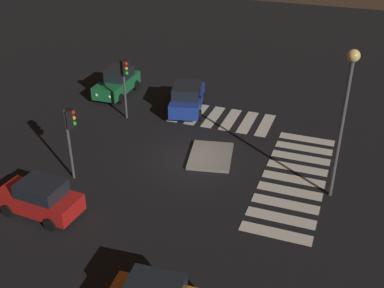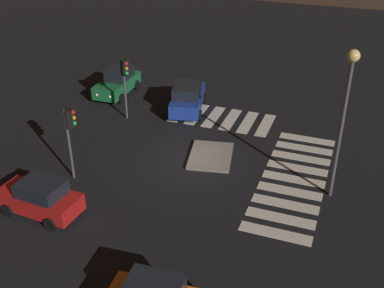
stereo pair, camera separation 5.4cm
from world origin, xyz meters
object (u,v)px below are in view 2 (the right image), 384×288
(traffic_light_west, at_px, (70,127))
(street_lamp, at_px, (346,101))
(car_red, at_px, (40,198))
(car_blue, at_px, (188,98))
(traffic_light_north, at_px, (125,75))
(traffic_island, at_px, (211,156))
(car_green, at_px, (117,82))

(traffic_light_west, bearing_deg, street_lamp, -23.34)
(street_lamp, bearing_deg, car_red, 116.32)
(car_red, relative_size, traffic_light_west, 1.05)
(car_blue, distance_m, traffic_light_north, 4.52)
(traffic_light_north, bearing_deg, traffic_island, 7.91)
(traffic_light_west, bearing_deg, car_red, -123.76)
(traffic_light_west, relative_size, street_lamp, 0.52)
(car_blue, bearing_deg, traffic_light_north, 114.13)
(car_red, bearing_deg, traffic_light_north, -81.57)
(traffic_island, height_order, car_blue, car_blue)
(traffic_island, xyz_separation_m, car_red, (-7.52, 5.75, 0.76))
(traffic_island, height_order, car_green, car_green)
(car_green, relative_size, traffic_light_west, 1.11)
(car_red, bearing_deg, car_green, -72.42)
(traffic_light_west, bearing_deg, traffic_light_north, 58.88)
(car_blue, distance_m, traffic_light_west, 10.12)
(traffic_island, relative_size, car_blue, 0.74)
(car_green, distance_m, traffic_light_west, 11.18)
(car_red, distance_m, car_green, 14.11)
(traffic_light_north, relative_size, street_lamp, 0.54)
(traffic_island, bearing_deg, car_red, 142.60)
(traffic_island, height_order, street_lamp, street_lamp)
(traffic_light_north, bearing_deg, car_red, -54.31)
(traffic_island, xyz_separation_m, car_green, (6.19, 9.10, 0.82))
(traffic_island, height_order, traffic_light_west, traffic_light_west)
(car_blue, distance_m, car_green, 5.79)
(car_red, relative_size, traffic_light_north, 1.02)
(car_green, bearing_deg, traffic_light_north, 35.09)
(traffic_light_north, xyz_separation_m, street_lamp, (-4.21, -13.21, 2.06))
(car_green, relative_size, street_lamp, 0.58)
(car_blue, height_order, car_green, car_blue)
(car_red, distance_m, traffic_light_west, 3.81)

